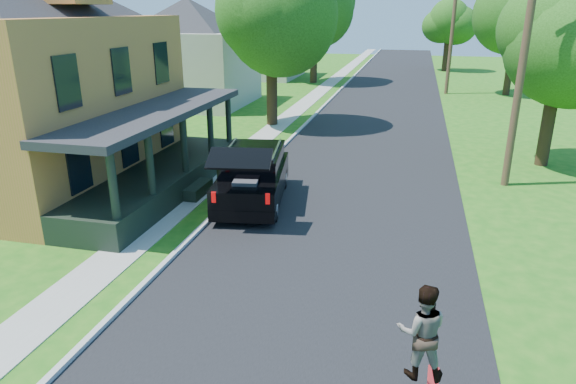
% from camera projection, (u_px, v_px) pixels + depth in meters
% --- Properties ---
extents(ground, '(140.00, 140.00, 0.00)m').
position_uv_depth(ground, '(309.00, 298.00, 12.13)').
color(ground, '#1B6013').
rests_on(ground, ground).
extents(street, '(8.00, 120.00, 0.02)m').
position_uv_depth(street, '(377.00, 124.00, 30.41)').
color(street, black).
rests_on(street, ground).
extents(curb, '(0.15, 120.00, 0.12)m').
position_uv_depth(curb, '(310.00, 121.00, 31.32)').
color(curb, '#A9A9A3').
rests_on(curb, ground).
extents(sidewalk, '(1.30, 120.00, 0.03)m').
position_uv_depth(sidewalk, '(285.00, 120.00, 31.67)').
color(sidewalk, gray).
rests_on(sidewalk, ground).
extents(front_walk, '(6.50, 1.20, 0.03)m').
position_uv_depth(front_walk, '(99.00, 187.00, 19.75)').
color(front_walk, gray).
rests_on(front_walk, ground).
extents(main_house, '(15.56, 15.56, 10.10)m').
position_uv_depth(main_house, '(2.00, 53.00, 18.83)').
color(main_house, '#C26E38').
rests_on(main_house, ground).
extents(neighbor_house_mid, '(12.78, 12.78, 8.30)m').
position_uv_depth(neighbor_house_mid, '(189.00, 43.00, 35.69)').
color(neighbor_house_mid, '#B5ADA1').
rests_on(neighbor_house_mid, ground).
extents(neighbor_house_far, '(12.78, 12.78, 8.30)m').
position_uv_depth(neighbor_house_far, '(257.00, 33.00, 50.32)').
color(neighbor_house_far, '#B5ADA1').
rests_on(neighbor_house_far, ground).
extents(black_suv, '(2.80, 5.61, 2.50)m').
position_uv_depth(black_suv, '(253.00, 177.00, 17.82)').
color(black_suv, black).
rests_on(black_suv, ground).
extents(skateboarder, '(0.87, 0.71, 1.68)m').
position_uv_depth(skateboarder, '(422.00, 332.00, 8.32)').
color(skateboarder, black).
rests_on(skateboarder, ground).
extents(tree_left_mid, '(6.82, 6.63, 9.65)m').
position_uv_depth(tree_left_mid, '(270.00, 16.00, 28.34)').
color(tree_left_mid, black).
rests_on(tree_left_mid, ground).
extents(tree_left_far, '(7.17, 7.23, 10.45)m').
position_uv_depth(tree_left_far, '(314.00, 3.00, 45.37)').
color(tree_left_far, black).
rests_on(tree_left_far, ground).
extents(tree_right_near, '(6.33, 6.08, 8.28)m').
position_uv_depth(tree_right_near, '(561.00, 36.00, 20.75)').
color(tree_right_near, black).
rests_on(tree_right_near, ground).
extents(tree_right_mid, '(6.35, 6.44, 8.79)m').
position_uv_depth(tree_right_mid, '(516.00, 18.00, 38.90)').
color(tree_right_mid, black).
rests_on(tree_right_mid, ground).
extents(tree_right_far, '(6.08, 6.35, 7.71)m').
position_uv_depth(tree_right_far, '(449.00, 23.00, 54.74)').
color(tree_right_far, black).
rests_on(tree_right_far, ground).
extents(utility_pole_near, '(1.76, 0.30, 10.46)m').
position_uv_depth(utility_pole_near, '(526.00, 41.00, 18.14)').
color(utility_pole_near, '#4C3223').
rests_on(utility_pole_near, ground).
extents(utility_pole_far, '(1.77, 0.57, 9.57)m').
position_uv_depth(utility_pole_far, '(452.00, 30.00, 39.71)').
color(utility_pole_far, '#4C3223').
rests_on(utility_pole_far, ground).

